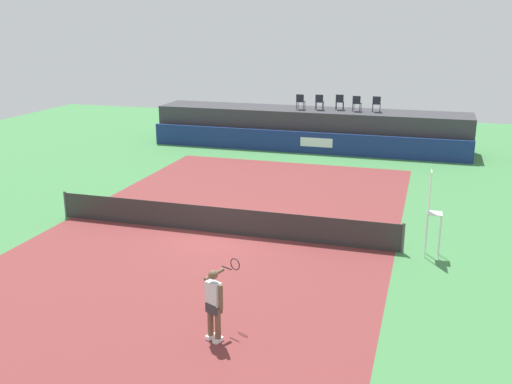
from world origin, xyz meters
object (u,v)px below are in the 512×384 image
Objects in this scene: spectator_chair_far_left at (300,101)px; tennis_player at (215,302)px; spectator_chair_far_right at (377,103)px; net_post_near at (66,204)px; umpire_chair at (432,208)px; net_post_far at (403,238)px; spectator_chair_center at (340,101)px; spectator_chair_right at (357,103)px; spectator_chair_left at (319,101)px.

tennis_player is at bearing -82.40° from spectator_chair_far_left.
spectator_chair_far_right reaches higher than net_post_near.
net_post_far is at bearing 179.68° from umpire_chair.
spectator_chair_right is (1.02, -0.33, 0.00)m from spectator_chair_center.
umpire_chair is (5.37, -15.50, -1.11)m from spectator_chair_center.
spectator_chair_far_right is 0.50× the size of tennis_player.
spectator_chair_far_left is 0.89× the size of net_post_near.
tennis_player is (-3.85, -6.74, 0.46)m from net_post_far.
net_post_near is at bearing 141.74° from tennis_player.
umpire_chair reaches higher than tennis_player.
umpire_chair is at bearing -74.00° from spectator_chair_right.
spectator_chair_far_left is 16.54m from net_post_far.
spectator_chair_far_right is at bearing 102.07° from umpire_chair.
spectator_chair_far_left reaches higher than tennis_player.
spectator_chair_right is (2.12, 0.02, 0.00)m from spectator_chair_left.
spectator_chair_far_right is at bearing 56.96° from net_post_near.
spectator_chair_far_right reaches higher than umpire_chair.
spectator_chair_far_left reaches higher than net_post_far.
umpire_chair reaches higher than net_post_near.
tennis_player is (-1.38, -22.01, -1.73)m from spectator_chair_far_right.
spectator_chair_far_right is 0.89× the size of net_post_far.
spectator_chair_right is 21.98m from tennis_player.
umpire_chair is (3.27, -15.27, -1.11)m from spectator_chair_far_right.
net_post_far is (-0.80, 0.00, -1.09)m from umpire_chair.
spectator_chair_right is at bearing 4.00° from spectator_chair_far_left.
spectator_chair_far_left is 2.24m from spectator_chair_center.
spectator_chair_center is 16.30m from net_post_far.
tennis_player is at bearing -88.15° from spectator_chair_center.
umpire_chair is at bearing -77.93° from spectator_chair_far_right.
spectator_chair_far_right is 15.62m from net_post_far.
tennis_player is at bearing -93.59° from spectator_chair_far_right.
tennis_player is at bearing -38.26° from net_post_near.
net_post_near is (-7.83, -15.50, -2.19)m from spectator_chair_center.
net_post_far is (2.47, -15.27, -2.19)m from spectator_chair_far_right.
tennis_player is at bearing -124.60° from umpire_chair.
tennis_player is at bearing -119.74° from net_post_far.
spectator_chair_center is 17.50m from net_post_near.
tennis_player is (8.55, -6.74, 0.46)m from net_post_near.
net_post_near is at bearing -110.74° from spectator_chair_far_left.
spectator_chair_far_right is (3.21, 0.13, 0.00)m from spectator_chair_left.
net_post_near is (-8.85, -15.17, -2.19)m from spectator_chair_right.
spectator_chair_left is (1.07, 0.20, 0.00)m from spectator_chair_far_left.
umpire_chair is 8.21m from tennis_player.
net_post_near is (-6.72, -15.14, -2.19)m from spectator_chair_left.
spectator_chair_center is at bearing 173.76° from spectator_chair_far_right.
spectator_chair_right is 0.89× the size of net_post_near.
umpire_chair is 1.56× the size of tennis_player.
spectator_chair_far_right is at bearing 5.35° from spectator_chair_right.
spectator_chair_right is 0.32× the size of umpire_chair.
spectator_chair_right is at bearing 89.22° from tennis_player.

